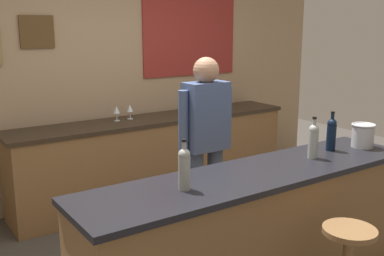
{
  "coord_description": "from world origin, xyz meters",
  "views": [
    {
      "loc": [
        -1.99,
        -2.52,
        1.86
      ],
      "look_at": [
        0.05,
        0.45,
        1.05
      ],
      "focal_mm": 42.61,
      "sensor_mm": 36.0,
      "label": 1
    }
  ],
  "objects_px": {
    "bartender": "(206,140)",
    "wine_glass_c": "(227,100)",
    "wine_bottle_c": "(331,133)",
    "ice_bucket": "(363,135)",
    "wine_glass_b": "(130,109)",
    "wine_glass_a": "(117,110)",
    "wine_bottle_a": "(184,167)",
    "wine_bottle_b": "(313,140)"
  },
  "relations": [
    {
      "from": "bartender",
      "to": "wine_bottle_c",
      "type": "height_order",
      "value": "bartender"
    },
    {
      "from": "bartender",
      "to": "ice_bucket",
      "type": "xyz_separation_m",
      "value": [
        0.94,
        -0.82,
        0.08
      ]
    },
    {
      "from": "wine_bottle_b",
      "to": "wine_glass_b",
      "type": "relative_size",
      "value": 1.97
    },
    {
      "from": "wine_bottle_a",
      "to": "wine_glass_a",
      "type": "height_order",
      "value": "wine_bottle_a"
    },
    {
      "from": "bartender",
      "to": "wine_glass_a",
      "type": "bearing_deg",
      "value": 97.98
    },
    {
      "from": "bartender",
      "to": "wine_bottle_a",
      "type": "relative_size",
      "value": 5.29
    },
    {
      "from": "wine_bottle_a",
      "to": "wine_bottle_c",
      "type": "relative_size",
      "value": 1.0
    },
    {
      "from": "ice_bucket",
      "to": "wine_glass_a",
      "type": "distance_m",
      "value": 2.41
    },
    {
      "from": "wine_glass_a",
      "to": "wine_glass_c",
      "type": "bearing_deg",
      "value": -6.17
    },
    {
      "from": "bartender",
      "to": "wine_glass_a",
      "type": "height_order",
      "value": "bartender"
    },
    {
      "from": "wine_bottle_b",
      "to": "wine_bottle_c",
      "type": "distance_m",
      "value": 0.28
    },
    {
      "from": "wine_bottle_a",
      "to": "ice_bucket",
      "type": "height_order",
      "value": "wine_bottle_a"
    },
    {
      "from": "bartender",
      "to": "wine_glass_c",
      "type": "bearing_deg",
      "value": 45.31
    },
    {
      "from": "wine_glass_b",
      "to": "wine_glass_c",
      "type": "distance_m",
      "value": 1.19
    },
    {
      "from": "wine_bottle_c",
      "to": "wine_glass_c",
      "type": "xyz_separation_m",
      "value": [
        0.5,
        1.91,
        -0.05
      ]
    },
    {
      "from": "wine_bottle_b",
      "to": "wine_glass_b",
      "type": "xyz_separation_m",
      "value": [
        -0.4,
        2.12,
        -0.05
      ]
    },
    {
      "from": "bartender",
      "to": "wine_glass_a",
      "type": "xyz_separation_m",
      "value": [
        -0.18,
        1.31,
        0.07
      ]
    },
    {
      "from": "bartender",
      "to": "wine_bottle_a",
      "type": "bearing_deg",
      "value": -132.47
    },
    {
      "from": "wine_bottle_a",
      "to": "wine_bottle_c",
      "type": "xyz_separation_m",
      "value": [
        1.41,
        0.08,
        0.0
      ]
    },
    {
      "from": "wine_glass_a",
      "to": "wine_glass_c",
      "type": "xyz_separation_m",
      "value": [
        1.34,
        -0.14,
        0.0
      ]
    },
    {
      "from": "wine_bottle_a",
      "to": "ice_bucket",
      "type": "distance_m",
      "value": 1.7
    },
    {
      "from": "wine_bottle_c",
      "to": "ice_bucket",
      "type": "bearing_deg",
      "value": -14.95
    },
    {
      "from": "wine_glass_a",
      "to": "wine_bottle_b",
      "type": "bearing_deg",
      "value": -75.25
    },
    {
      "from": "bartender",
      "to": "wine_bottle_c",
      "type": "relative_size",
      "value": 5.29
    },
    {
      "from": "bartender",
      "to": "ice_bucket",
      "type": "bearing_deg",
      "value": -41.15
    },
    {
      "from": "wine_bottle_a",
      "to": "wine_glass_c",
      "type": "height_order",
      "value": "wine_bottle_a"
    },
    {
      "from": "wine_bottle_c",
      "to": "wine_glass_b",
      "type": "bearing_deg",
      "value": 108.32
    },
    {
      "from": "wine_glass_c",
      "to": "wine_glass_b",
      "type": "bearing_deg",
      "value": 172.95
    },
    {
      "from": "bartender",
      "to": "wine_bottle_b",
      "type": "relative_size",
      "value": 5.29
    },
    {
      "from": "bartender",
      "to": "wine_glass_c",
      "type": "relative_size",
      "value": 10.45
    },
    {
      "from": "bartender",
      "to": "ice_bucket",
      "type": "relative_size",
      "value": 8.61
    },
    {
      "from": "wine_bottle_a",
      "to": "wine_glass_b",
      "type": "xyz_separation_m",
      "value": [
        0.73,
        2.14,
        -0.05
      ]
    },
    {
      "from": "wine_bottle_c",
      "to": "ice_bucket",
      "type": "height_order",
      "value": "wine_bottle_c"
    },
    {
      "from": "bartender",
      "to": "wine_bottle_c",
      "type": "xyz_separation_m",
      "value": [
        0.65,
        -0.74,
        0.12
      ]
    },
    {
      "from": "bartender",
      "to": "wine_bottle_b",
      "type": "xyz_separation_m",
      "value": [
        0.37,
        -0.81,
        0.12
      ]
    },
    {
      "from": "ice_bucket",
      "to": "wine_glass_b",
      "type": "height_order",
      "value": "ice_bucket"
    },
    {
      "from": "ice_bucket",
      "to": "wine_glass_a",
      "type": "bearing_deg",
      "value": 117.79
    },
    {
      "from": "wine_bottle_c",
      "to": "wine_glass_a",
      "type": "relative_size",
      "value": 1.97
    },
    {
      "from": "wine_bottle_a",
      "to": "wine_glass_a",
      "type": "distance_m",
      "value": 2.21
    },
    {
      "from": "wine_glass_b",
      "to": "wine_bottle_c",
      "type": "bearing_deg",
      "value": -71.68
    },
    {
      "from": "wine_bottle_b",
      "to": "wine_glass_b",
      "type": "bearing_deg",
      "value": 100.77
    },
    {
      "from": "ice_bucket",
      "to": "wine_glass_b",
      "type": "distance_m",
      "value": 2.34
    }
  ]
}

